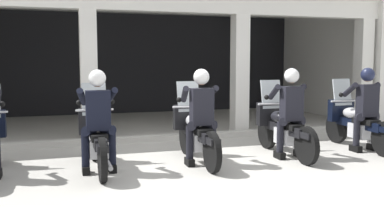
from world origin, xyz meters
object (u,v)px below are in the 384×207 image
object	(u,v)px
motorcycle_left	(97,137)
police_officer_center	(201,108)
motorcycle_right	(282,127)
motorcycle_far_right	(355,123)
motorcycle_center	(196,132)
police_officer_right	(291,105)
police_officer_far_right	(366,102)
police_officer_left	(98,112)

from	to	relation	value
motorcycle_left	police_officer_center	xyz separation A→B (m)	(1.66, -0.27, 0.44)
motorcycle_left	motorcycle_right	distance (m)	3.31
motorcycle_right	motorcycle_far_right	distance (m)	1.66
motorcycle_center	police_officer_right	distance (m)	1.74
motorcycle_left	police_officer_right	bearing A→B (deg)	-11.70
police_officer_far_right	motorcycle_center	bearing A→B (deg)	171.29
police_officer_left	motorcycle_center	xyz separation A→B (m)	(1.66, 0.30, -0.44)
police_officer_left	police_officer_right	world-z (taller)	same
police_officer_right	motorcycle_far_right	distance (m)	1.75
police_officer_center	police_officer_far_right	bearing A→B (deg)	-10.13
motorcycle_left	police_officer_center	distance (m)	1.73
motorcycle_center	police_officer_left	bearing A→B (deg)	178.62
motorcycle_far_right	police_officer_far_right	xyz separation A→B (m)	(-0.00, -0.28, 0.44)
motorcycle_left	motorcycle_far_right	xyz separation A→B (m)	(4.97, 0.10, 0.00)
police_officer_left	police_officer_far_right	xyz separation A→B (m)	(4.97, 0.10, 0.00)
police_officer_center	motorcycle_far_right	bearing A→B (deg)	-5.25
motorcycle_left	police_officer_left	bearing A→B (deg)	-97.37
motorcycle_center	police_officer_far_right	distance (m)	3.35
motorcycle_center	motorcycle_far_right	bearing A→B (deg)	-10.13
police_officer_left	police_officer_right	size ratio (longest dim) A/B	1.00
motorcycle_far_right	police_officer_far_right	distance (m)	0.52
police_officer_center	police_officer_far_right	distance (m)	3.31
motorcycle_left	motorcycle_center	size ratio (longest dim) A/B	1.00
police_officer_center	police_officer_right	size ratio (longest dim) A/B	1.00
police_officer_right	police_officer_center	bearing A→B (deg)	171.90
police_officer_left	motorcycle_far_right	xyz separation A→B (m)	(4.97, 0.38, -0.44)
police_officer_left	motorcycle_far_right	size ratio (longest dim) A/B	0.78
motorcycle_left	police_officer_center	bearing A→B (deg)	-16.33
police_officer_left	motorcycle_center	distance (m)	1.74
police_officer_center	police_officer_left	bearing A→B (deg)	168.94
motorcycle_center	motorcycle_far_right	world-z (taller)	same
motorcycle_left	motorcycle_center	distance (m)	1.66
motorcycle_left	police_officer_far_right	size ratio (longest dim) A/B	1.29
police_officer_right	police_officer_far_right	distance (m)	1.66
police_officer_left	police_officer_right	xyz separation A→B (m)	(3.31, 0.02, 0.00)
police_officer_left	police_officer_far_right	distance (m)	4.97
police_officer_right	police_officer_left	bearing A→B (deg)	172.11
motorcycle_right	police_officer_right	world-z (taller)	police_officer_right
motorcycle_center	police_officer_right	xyz separation A→B (m)	(1.66, -0.28, 0.44)
police_officer_left	motorcycle_far_right	bearing A→B (deg)	-2.72
motorcycle_center	police_officer_far_right	size ratio (longest dim) A/B	1.29
motorcycle_left	police_officer_right	xyz separation A→B (m)	(3.31, -0.27, 0.44)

